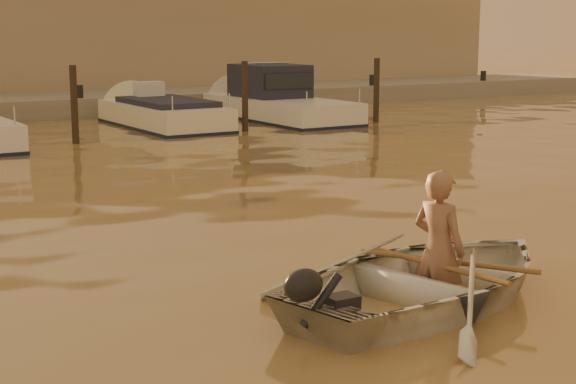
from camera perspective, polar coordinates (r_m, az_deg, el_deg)
ground_plane at (r=11.53m, az=9.48°, el=-4.40°), size 160.00×160.00×0.00m
dinghy at (r=9.74m, az=9.32°, el=-5.48°), size 4.44×3.61×0.81m
person at (r=9.74m, az=9.71°, el=-3.70°), size 0.56×0.72×1.76m
outboard_motor at (r=8.62m, az=3.37°, el=-7.53°), size 0.97×0.59×0.70m
oar_port at (r=9.90m, az=10.19°, el=-4.43°), size 0.95×1.93×0.13m
oar_starboard at (r=9.74m, az=9.51°, el=-4.66°), size 0.18×2.10×0.13m
moored_boat_3 at (r=26.71m, az=-8.04°, el=4.66°), size 2.15×6.19×0.95m
moored_boat_4 at (r=28.53m, az=-0.54°, el=5.95°), size 2.34×7.18×1.75m
piling_2 at (r=23.39m, az=-13.64°, el=5.29°), size 0.18×0.18×2.20m
piling_3 at (r=25.37m, az=-2.80°, el=5.97°), size 0.18×0.18×2.20m
piling_4 at (r=27.93m, az=5.74°, el=6.36°), size 0.18×0.18×2.20m
fender_d at (r=24.56m, az=-5.52°, el=3.90°), size 0.30×0.30×0.30m
fender_e at (r=27.04m, az=3.70°, el=4.55°), size 0.30×0.30×0.30m
quay at (r=30.89m, az=-17.69°, el=4.92°), size 52.00×4.00×1.00m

